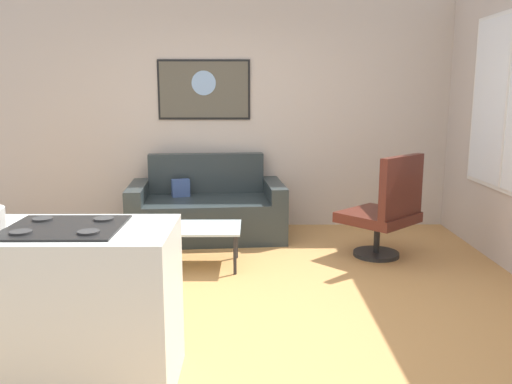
% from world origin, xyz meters
% --- Properties ---
extents(ground, '(6.40, 6.40, 0.04)m').
position_xyz_m(ground, '(0.00, 0.00, -0.02)').
color(ground, '#BD864A').
extents(back_wall, '(6.40, 0.05, 2.80)m').
position_xyz_m(back_wall, '(0.00, 2.42, 1.40)').
color(back_wall, '#C1B2A4').
rests_on(back_wall, ground).
extents(couch, '(1.79, 1.09, 0.91)m').
position_xyz_m(couch, '(-0.27, 1.89, 0.30)').
color(couch, '#283132').
rests_on(couch, ground).
extents(coffee_table, '(0.95, 0.57, 0.38)m').
position_xyz_m(coffee_table, '(-0.34, 0.83, 0.35)').
color(coffee_table, silver).
rests_on(coffee_table, ground).
extents(armchair, '(0.90, 0.90, 1.03)m').
position_xyz_m(armchair, '(1.56, 1.06, 0.49)').
color(armchair, black).
rests_on(armchair, ground).
extents(kitchen_counter, '(1.79, 0.67, 0.93)m').
position_xyz_m(kitchen_counter, '(-1.07, -1.24, 0.46)').
color(kitchen_counter, silver).
rests_on(kitchen_counter, ground).
extents(wall_painting, '(1.09, 0.03, 0.70)m').
position_xyz_m(wall_painting, '(-0.32, 2.38, 1.65)').
color(wall_painting, black).
extents(window, '(0.03, 1.55, 1.66)m').
position_xyz_m(window, '(2.59, 0.90, 1.53)').
color(window, silver).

